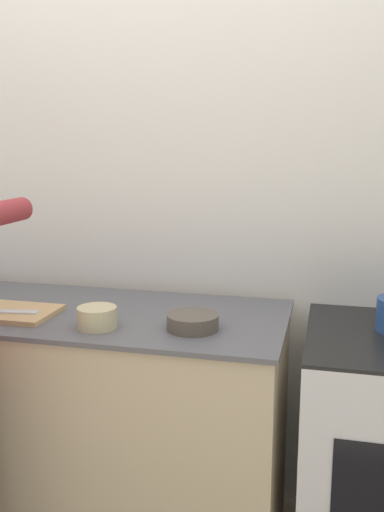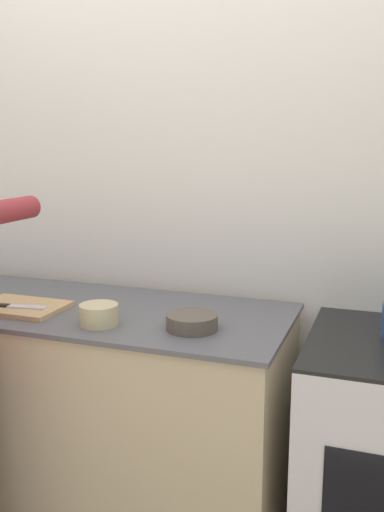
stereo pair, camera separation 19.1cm
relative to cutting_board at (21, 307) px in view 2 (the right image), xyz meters
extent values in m
cube|color=white|center=(0.48, 0.52, 0.36)|extent=(8.00, 0.05, 2.60)
cube|color=#C6B28E|center=(0.10, 0.11, -0.48)|extent=(1.78, 0.64, 0.91)
cube|color=#56565B|center=(0.10, 0.11, -0.02)|extent=(1.80, 0.66, 0.02)
cylinder|color=maroon|center=(0.08, -0.16, 0.39)|extent=(0.08, 0.30, 0.08)
cube|color=tan|center=(0.00, 0.00, 0.00)|extent=(0.33, 0.23, 0.02)
cube|color=silver|center=(0.05, -0.03, 0.01)|extent=(0.15, 0.06, 0.01)
cylinder|color=brown|center=(0.69, 0.00, 0.02)|extent=(0.18, 0.18, 0.05)
cylinder|color=#C6B789|center=(0.37, -0.07, 0.03)|extent=(0.14, 0.14, 0.07)
camera|label=1|loc=(1.13, -1.80, 0.62)|focal=40.00mm
camera|label=2|loc=(1.32, -1.75, 0.62)|focal=40.00mm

